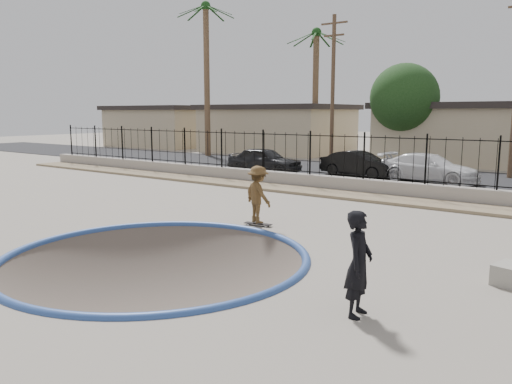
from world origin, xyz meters
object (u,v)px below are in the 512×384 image
object	(u,v)px
skateboard	(258,224)
videographer	(359,264)
car_a	(265,160)
skater	(258,198)
car_c	(429,168)
car_b	(359,164)

from	to	relation	value
skateboard	videographer	distance (m)	6.75
skateboard	car_a	world-z (taller)	car_a
skater	skateboard	distance (m)	0.77
skater	car_a	bearing A→B (deg)	-35.08
skateboard	car_c	size ratio (longest dim) A/B	0.19
skateboard	car_b	xyz separation A→B (m)	(-2.31, 12.00, 0.62)
videographer	car_b	xyz separation A→B (m)	(-7.43, 16.33, -0.19)
videographer	car_a	bearing A→B (deg)	31.93
skater	videographer	distance (m)	6.70
videographer	car_c	xyz separation A→B (m)	(-3.89, 16.33, -0.17)
videographer	car_b	distance (m)	17.94
skateboard	skater	bearing A→B (deg)	-99.27
car_b	car_c	bearing A→B (deg)	-84.34
videographer	car_c	distance (m)	16.78
skateboard	car_a	size ratio (longest dim) A/B	0.21
car_a	car_c	world-z (taller)	car_a
videographer	car_a	xyz separation A→B (m)	(-12.18, 14.73, -0.14)
skater	car_b	world-z (taller)	skater
videographer	car_a	world-z (taller)	videographer
car_a	car_c	xyz separation A→B (m)	(8.29, 1.60, -0.03)
car_a	car_c	distance (m)	8.45
skater	car_a	size ratio (longest dim) A/B	0.41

